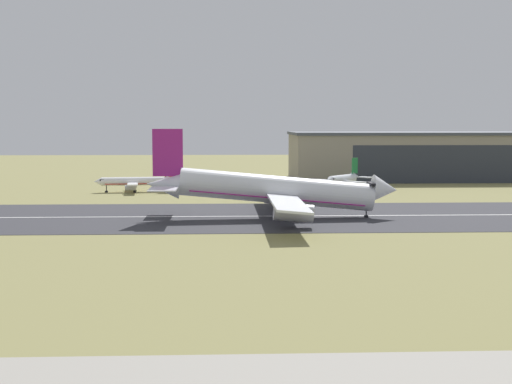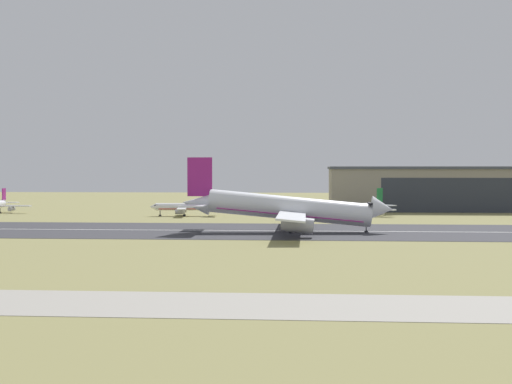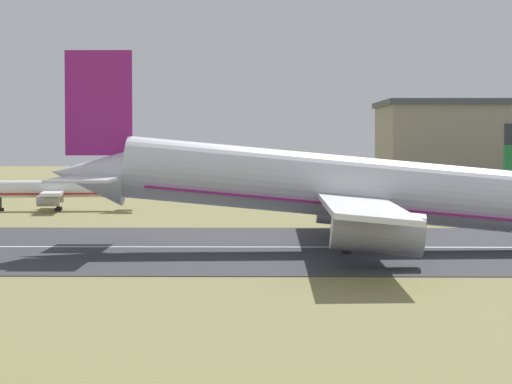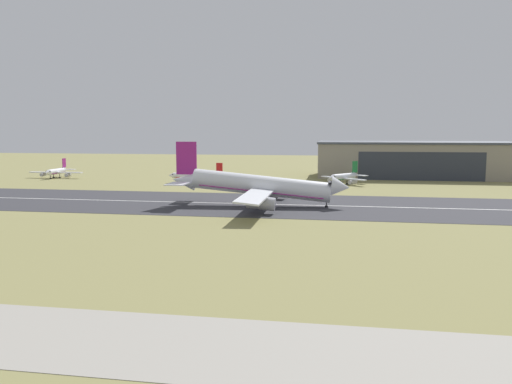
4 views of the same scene
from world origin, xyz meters
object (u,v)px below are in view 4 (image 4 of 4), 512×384
(airplane_landing, at_px, (260,186))
(airplane_parked_centre, at_px, (196,176))
(airplane_parked_west, at_px, (344,177))
(airplane_parked_east, at_px, (56,172))

(airplane_landing, bearing_deg, airplane_parked_centre, 121.92)
(airplane_landing, distance_m, airplane_parked_centre, 63.99)
(airplane_parked_west, bearing_deg, airplane_parked_centre, -174.63)
(airplane_parked_centre, bearing_deg, airplane_landing, -58.08)
(airplane_parked_centre, bearing_deg, airplane_parked_west, 5.37)
(airplane_parked_east, bearing_deg, airplane_parked_west, -2.19)
(airplane_parked_west, relative_size, airplane_parked_centre, 0.83)
(airplane_parked_west, height_order, airplane_parked_centre, airplane_parked_west)
(airplane_parked_centre, height_order, airplane_parked_east, airplane_parked_east)
(airplane_parked_east, bearing_deg, airplane_parked_centre, -8.73)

